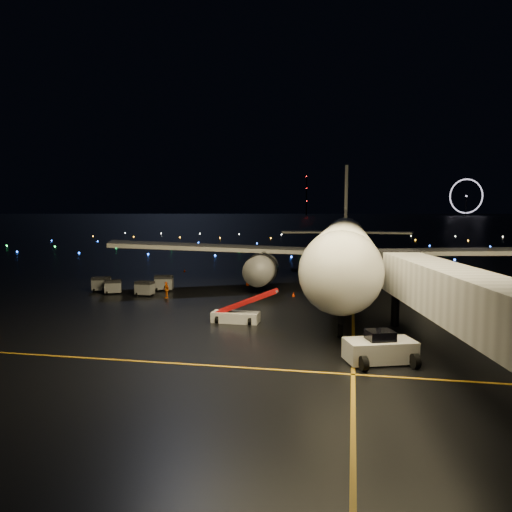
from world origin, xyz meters
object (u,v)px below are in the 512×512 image
(pushback_tug, at_px, (380,346))
(baggage_cart_2, at_px, (101,284))
(belt_loader, at_px, (236,306))
(airliner, at_px, (345,218))
(baggage_cart_0, at_px, (164,283))
(baggage_cart_3, at_px, (113,287))
(crew_c, at_px, (166,290))
(baggage_cart_1, at_px, (145,289))

(pushback_tug, xyz_separation_m, baggage_cart_2, (-31.81, 22.45, -0.18))
(belt_loader, bearing_deg, airliner, 70.69)
(belt_loader, xyz_separation_m, baggage_cart_0, (-12.62, 15.01, -0.56))
(baggage_cart_3, bearing_deg, crew_c, -35.41)
(pushback_tug, distance_m, baggage_cart_2, 38.94)
(belt_loader, distance_m, baggage_cart_0, 19.62)
(crew_c, relative_size, baggage_cart_0, 0.87)
(airliner, xyz_separation_m, crew_c, (-19.45, -13.45, -7.89))
(baggage_cart_0, bearing_deg, pushback_tug, -57.63)
(crew_c, height_order, baggage_cart_2, crew_c)
(crew_c, bearing_deg, pushback_tug, -2.09)
(baggage_cart_0, bearing_deg, baggage_cart_2, -177.27)
(belt_loader, xyz_separation_m, baggage_cart_3, (-17.71, 11.75, -0.68))
(airliner, height_order, baggage_cart_0, airliner)
(baggage_cart_1, bearing_deg, crew_c, -15.02)
(airliner, xyz_separation_m, baggage_cart_3, (-26.72, -11.89, -8.02))
(baggage_cart_0, height_order, baggage_cart_1, baggage_cart_0)
(crew_c, bearing_deg, baggage_cart_1, -159.17)
(pushback_tug, distance_m, baggage_cart_1, 32.72)
(crew_c, xyz_separation_m, baggage_cart_1, (-3.01, 1.00, -0.10))
(baggage_cart_1, xyz_separation_m, baggage_cart_3, (-4.25, 0.57, -0.03))
(pushback_tug, xyz_separation_m, crew_c, (-22.39, 19.63, -0.13))
(baggage_cart_0, bearing_deg, crew_c, -78.48)
(airliner, bearing_deg, baggage_cart_1, -151.50)
(baggage_cart_0, distance_m, baggage_cart_3, 6.04)
(baggage_cart_0, xyz_separation_m, baggage_cart_2, (-7.25, -2.01, -0.04))
(pushback_tug, xyz_separation_m, baggage_cart_3, (-29.65, 21.20, -0.26))
(belt_loader, xyz_separation_m, crew_c, (-10.44, 10.19, -0.55))
(pushback_tug, relative_size, baggage_cart_2, 2.15)
(belt_loader, distance_m, crew_c, 14.60)
(belt_loader, height_order, baggage_cart_3, belt_loader)
(baggage_cart_1, distance_m, baggage_cart_2, 6.67)
(belt_loader, relative_size, baggage_cart_2, 2.95)
(airliner, distance_m, baggage_cart_2, 31.78)
(pushback_tug, bearing_deg, baggage_cart_1, 121.18)
(belt_loader, height_order, baggage_cart_0, belt_loader)
(baggage_cart_3, bearing_deg, baggage_cart_0, 9.43)
(baggage_cart_2, bearing_deg, crew_c, -31.14)
(airliner, bearing_deg, baggage_cart_2, -160.29)
(crew_c, distance_m, baggage_cart_3, 7.43)
(baggage_cart_0, bearing_deg, baggage_cart_3, -160.07)
(belt_loader, xyz_separation_m, baggage_cart_2, (-19.87, 13.01, -0.60))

